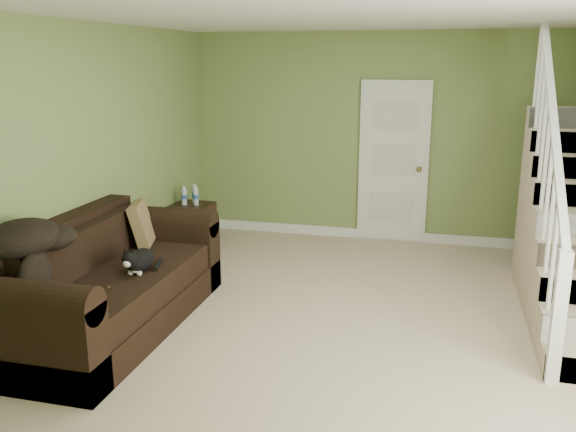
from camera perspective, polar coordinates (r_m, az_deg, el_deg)
The scene contains 14 objects.
floor at distance 5.45m, azimuth 5.84°, elevation -10.11°, with size 5.00×5.50×0.01m, color #C0AB8B.
ceiling at distance 4.97m, azimuth 6.64°, elevation 18.30°, with size 5.00×5.50×0.01m, color white.
wall_back at distance 7.75m, azimuth 9.22°, elevation 7.15°, with size 5.00×0.04×2.60m, color olive.
wall_front at distance 2.46m, azimuth -3.29°, elevation -8.41°, with size 5.00×0.04×2.60m, color olive.
wall_left at distance 5.94m, azimuth -18.46°, elevation 4.42°, with size 0.04×5.50×2.60m, color olive.
baseboard_back at distance 7.97m, azimuth 8.84°, elevation -1.74°, with size 5.00×0.04×0.12m, color white.
baseboard_left at distance 6.24m, azimuth -17.32°, elevation -6.85°, with size 0.04×5.50×0.12m, color white.
door at distance 7.74m, azimuth 9.84°, elevation 4.92°, with size 0.86×0.12×2.02m.
sofa at distance 5.48m, azimuth -16.55°, elevation -6.40°, with size 1.04×2.42×0.96m.
side_table at distance 7.59m, azimuth -8.91°, elevation -0.82°, with size 0.48×0.48×0.78m.
cat at distance 5.28m, azimuth -13.79°, elevation -4.08°, with size 0.25×0.53×0.26m.
banana at distance 4.88m, azimuth -17.48°, elevation -6.80°, with size 0.06×0.20×0.06m, color yellow.
throw_pillow at distance 6.02m, azimuth -13.52°, elevation -0.72°, with size 0.10×0.41×0.41m, color #4A331D.
throw_blanket at distance 4.87m, azimuth -23.64°, elevation -1.90°, with size 0.49×0.64×0.27m, color black.
Camera 1 is at (0.70, -4.91, 2.26)m, focal length 38.00 mm.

